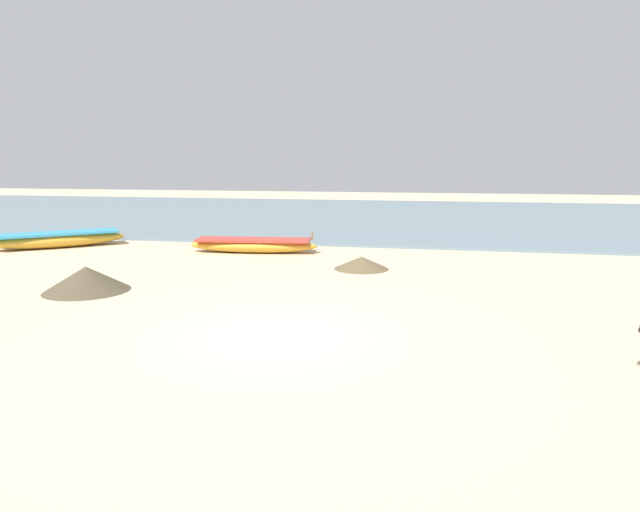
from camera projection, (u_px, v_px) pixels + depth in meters
The scene contains 6 objects.
ground at pixel (276, 336), 8.31m from camera, with size 80.00×80.00×0.00m, color beige.
sea_water at pixel (384, 215), 26.57m from camera, with size 60.00×20.00×0.08m, color slate.
fishing_boat_1 at pixel (58, 239), 16.89m from camera, with size 3.60×3.30×0.67m.
fishing_boat_3 at pixel (253, 245), 15.95m from camera, with size 3.80×1.20×0.60m.
debris_pile_0 at pixel (86, 279), 11.18m from camera, with size 1.72×1.72×0.51m, color brown.
debris_pile_1 at pixel (361, 263), 13.50m from camera, with size 1.35×1.35×0.31m, color brown.
Camera 1 is at (2.24, -7.69, 2.60)m, focal length 30.83 mm.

